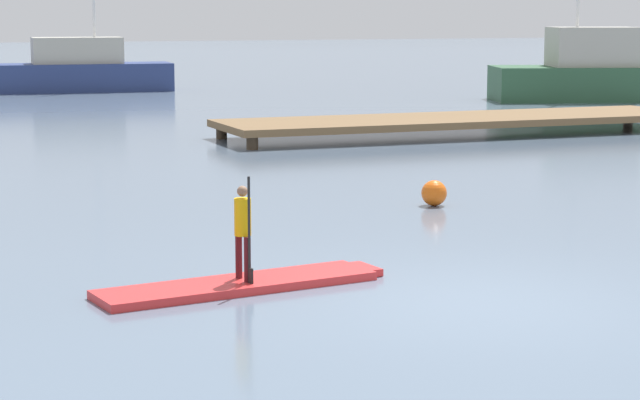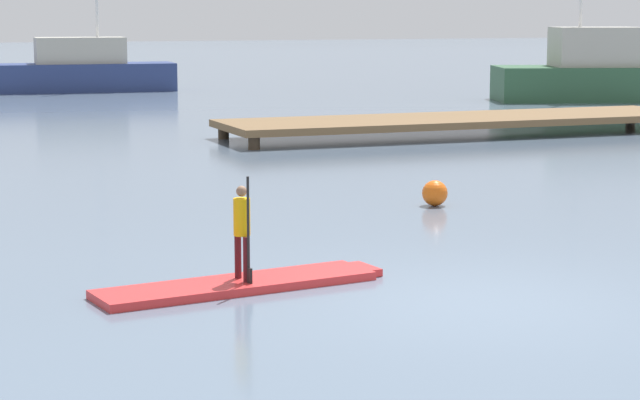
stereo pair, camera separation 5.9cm
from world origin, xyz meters
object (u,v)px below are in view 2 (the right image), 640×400
at_px(fishing_boat_white_large, 616,75).
at_px(motor_boat_small_navy, 75,71).
at_px(paddler_child_solo, 242,227).
at_px(mooring_buoy_mid, 435,193).
at_px(paddleboard_near, 242,284).

xyz_separation_m(fishing_boat_white_large, motor_boat_small_navy, (-17.68, 12.13, -0.10)).
bearing_deg(paddler_child_solo, motor_boat_small_navy, 83.66).
xyz_separation_m(paddler_child_solo, mooring_buoy_mid, (4.80, 4.66, -0.52)).
relative_size(paddleboard_near, mooring_buoy_mid, 8.37).
xyz_separation_m(paddleboard_near, paddler_child_solo, (0.01, -0.01, 0.68)).
xyz_separation_m(fishing_boat_white_large, mooring_buoy_mid, (-16.89, -19.33, -0.73)).
relative_size(paddleboard_near, paddler_child_solo, 2.89).
relative_size(paddleboard_near, fishing_boat_white_large, 0.37).
bearing_deg(paddler_child_solo, paddleboard_near, 137.97).
height_order(paddler_child_solo, fishing_boat_white_large, fishing_boat_white_large).
bearing_deg(paddleboard_near, mooring_buoy_mid, 43.98).
xyz_separation_m(paddleboard_near, motor_boat_small_navy, (4.03, 36.10, 0.80)).
relative_size(paddleboard_near, motor_boat_small_navy, 0.43).
xyz_separation_m(paddler_child_solo, fishing_boat_white_large, (21.70, 23.98, 0.22)).
xyz_separation_m(paddler_child_solo, motor_boat_small_navy, (4.01, 36.11, 0.12)).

